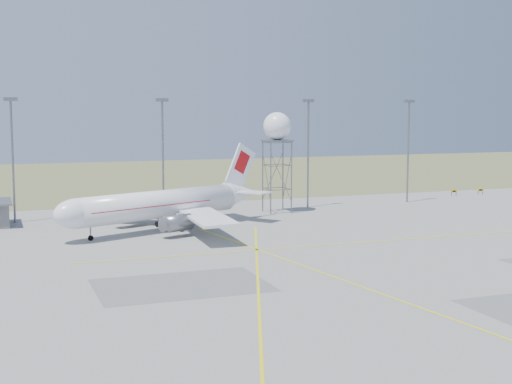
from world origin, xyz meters
name	(u,v)px	position (x,y,z in m)	size (l,w,h in m)	color
ground	(424,303)	(0.00, 0.00, 0.00)	(400.00, 400.00, 0.00)	#989893
grass_strip	(138,177)	(0.00, 140.00, 0.01)	(400.00, 120.00, 0.03)	olive
mast_a	(12,149)	(-35.00, 66.00, 12.07)	(2.20, 0.50, 20.50)	slate
mast_b	(163,147)	(-10.00, 66.00, 12.07)	(2.20, 0.50, 20.50)	slate
mast_c	(308,144)	(18.00, 66.00, 12.07)	(2.20, 0.50, 20.50)	slate
mast_d	(408,142)	(40.00, 66.00, 12.07)	(2.20, 0.50, 20.50)	slate
taxi_sign_near	(454,191)	(55.60, 72.00, 0.89)	(1.60, 0.17, 1.20)	black
taxi_sign_far	(481,190)	(62.60, 72.00, 0.89)	(1.60, 0.17, 1.20)	black
airliner_main	(162,205)	(-14.08, 49.77, 3.97)	(36.40, 33.99, 12.96)	white
radar_tower	(277,156)	(9.93, 61.78, 10.15)	(5.00, 5.00, 18.09)	slate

